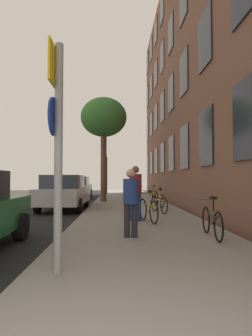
{
  "coord_description": "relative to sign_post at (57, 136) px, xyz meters",
  "views": [
    {
      "loc": [
        0.35,
        -1.5,
        1.45
      ],
      "look_at": [
        0.78,
        12.18,
        1.98
      ],
      "focal_mm": 30.61,
      "sensor_mm": 36.0,
      "label": 1
    }
  ],
  "objects": [
    {
      "name": "ground_plane",
      "position": [
        -1.88,
        12.35,
        -2.07
      ],
      "size": [
        41.8,
        41.8,
        0.0
      ],
      "primitive_type": "plane",
      "color": "#332D28"
    },
    {
      "name": "road_asphalt",
      "position": [
        -3.98,
        12.35,
        -2.07
      ],
      "size": [
        7.0,
        38.0,
        0.01
      ],
      "primitive_type": "cube",
      "color": "black",
      "rests_on": "ground"
    },
    {
      "name": "sidewalk",
      "position": [
        1.62,
        12.35,
        -2.01
      ],
      "size": [
        4.2,
        38.0,
        0.12
      ],
      "primitive_type": "cube",
      "color": "gray",
      "rests_on": "ground"
    },
    {
      "name": "building_facade",
      "position": [
        4.21,
        11.85,
        5.33
      ],
      "size": [
        0.56,
        27.0,
        14.76
      ],
      "color": "brown",
      "rests_on": "ground"
    },
    {
      "name": "sign_post",
      "position": [
        0.0,
        0.0,
        0.0
      ],
      "size": [
        0.16,
        0.6,
        3.32
      ],
      "color": "gray",
      "rests_on": "sidewalk"
    },
    {
      "name": "traffic_light",
      "position": [
        -0.19,
        21.95,
        0.37
      ],
      "size": [
        0.43,
        0.24,
        3.37
      ],
      "color": "black",
      "rests_on": "sidewalk"
    },
    {
      "name": "tree_near",
      "position": [
        0.06,
        12.95,
        3.01
      ],
      "size": [
        2.76,
        2.76,
        6.22
      ],
      "color": "brown",
      "rests_on": "sidewalk"
    },
    {
      "name": "bicycle_0",
      "position": [
        3.03,
        2.34,
        -1.58
      ],
      "size": [
        0.42,
        1.7,
        0.94
      ],
      "color": "black",
      "rests_on": "sidewalk"
    },
    {
      "name": "bicycle_1",
      "position": [
        1.84,
        4.74,
        -1.57
      ],
      "size": [
        0.55,
        1.64,
        0.98
      ],
      "color": "black",
      "rests_on": "sidewalk"
    },
    {
      "name": "bicycle_2",
      "position": [
        2.53,
        7.14,
        -1.58
      ],
      "size": [
        0.55,
        1.6,
        0.94
      ],
      "color": "black",
      "rests_on": "sidewalk"
    },
    {
      "name": "bicycle_3",
      "position": [
        2.89,
        9.54,
        -1.58
      ],
      "size": [
        0.42,
        1.72,
        0.94
      ],
      "color": "black",
      "rests_on": "sidewalk"
    },
    {
      "name": "bicycle_4",
      "position": [
        2.92,
        11.94,
        -1.57
      ],
      "size": [
        0.44,
        1.63,
        0.98
      ],
      "color": "black",
      "rests_on": "sidewalk"
    },
    {
      "name": "bicycle_5",
      "position": [
        2.31,
        14.34,
        -1.58
      ],
      "size": [
        0.42,
        1.73,
        0.95
      ],
      "color": "black",
      "rests_on": "sidewalk"
    },
    {
      "name": "pedestrian_0",
      "position": [
        1.19,
        2.43,
        -1.06
      ],
      "size": [
        0.49,
        0.49,
        1.56
      ],
      "color": "#26262D",
      "rests_on": "sidewalk"
    },
    {
      "name": "pedestrian_1",
      "position": [
        1.46,
        4.96,
        -0.95
      ],
      "size": [
        0.53,
        0.53,
        1.75
      ],
      "color": "navy",
      "rests_on": "sidewalk"
    },
    {
      "name": "car_1",
      "position": [
        -1.61,
        9.42,
        -1.23
      ],
      "size": [
        2.01,
        4.5,
        1.62
      ],
      "color": "#B7B7BC",
      "rests_on": "road_asphalt"
    },
    {
      "name": "car_2",
      "position": [
        -2.04,
        17.28,
        -1.23
      ],
      "size": [
        1.83,
        4.12,
        1.62
      ],
      "color": "silver",
      "rests_on": "road_asphalt"
    }
  ]
}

